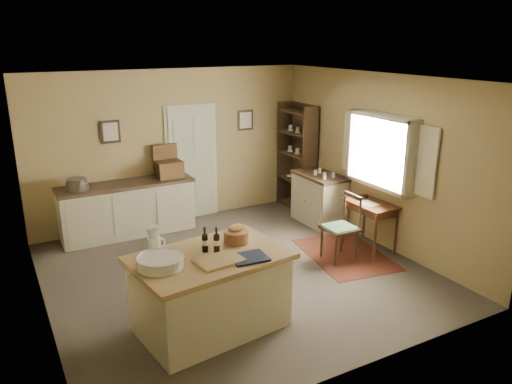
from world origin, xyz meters
TOP-DOWN VIEW (x-y plane):
  - ground at (0.00, 0.00)m, footprint 5.00×5.00m
  - wall_back at (0.00, 2.50)m, footprint 5.00×0.10m
  - wall_front at (0.00, -2.50)m, footprint 5.00×0.10m
  - wall_left at (-2.50, 0.00)m, footprint 0.10×5.00m
  - wall_right at (2.50, 0.00)m, footprint 0.10×5.00m
  - ceiling at (0.00, 0.00)m, footprint 5.00×5.00m
  - door at (0.35, 2.47)m, footprint 0.97×0.06m
  - framed_prints at (0.20, 2.48)m, footprint 2.82×0.02m
  - window at (2.42, -0.20)m, footprint 0.25×1.99m
  - work_island at (-0.88, -1.11)m, footprint 1.81×1.30m
  - sideboard at (-0.93, 2.20)m, footprint 2.22×0.63m
  - rug at (1.75, -0.25)m, footprint 1.34×1.76m
  - writing_desk at (2.20, -0.25)m, footprint 0.50×0.81m
  - desk_chair at (1.55, -0.33)m, footprint 0.47×0.47m
  - right_cabinet at (2.20, 1.10)m, footprint 0.57×1.03m
  - shelving_unit at (2.35, 2.00)m, footprint 0.34×0.91m

SIDE VIEW (x-z plane):
  - ground at x=0.00m, z-range 0.00..0.00m
  - rug at x=1.75m, z-range 0.00..0.01m
  - right_cabinet at x=2.20m, z-range -0.04..0.95m
  - sideboard at x=-0.93m, z-range -0.11..1.07m
  - work_island at x=-0.88m, z-range -0.12..1.08m
  - desk_chair at x=1.55m, z-range 0.00..0.98m
  - writing_desk at x=2.20m, z-range 0.26..1.07m
  - shelving_unit at x=2.35m, z-range 0.00..2.02m
  - door at x=0.35m, z-range 0.00..2.11m
  - wall_back at x=0.00m, z-range 0.00..2.70m
  - wall_front at x=0.00m, z-range 0.00..2.70m
  - wall_left at x=-2.50m, z-range 0.00..2.70m
  - wall_right at x=2.50m, z-range 0.00..2.70m
  - window at x=2.42m, z-range 0.99..2.11m
  - framed_prints at x=0.20m, z-range 1.53..1.91m
  - ceiling at x=0.00m, z-range 2.70..2.70m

